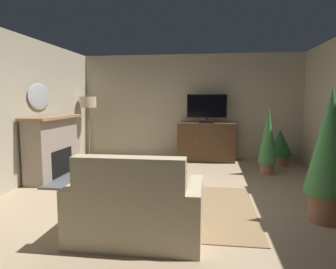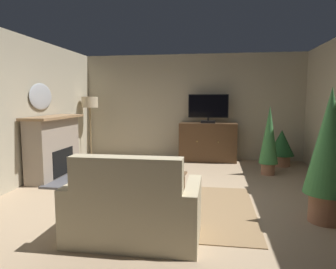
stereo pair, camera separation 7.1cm
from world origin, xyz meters
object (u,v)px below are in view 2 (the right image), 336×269
tv_remote (153,171)px  potted_plant_leafy_by_curtain (269,138)px  fireplace (55,148)px  tv_cabinet (208,143)px  sofa_floral (133,211)px  potted_plant_on_hearth_side (329,149)px  folded_newspaper (148,173)px  television (208,108)px  wall_mirror_oval (41,97)px  cat (102,181)px  coffee_table (150,176)px  floor_lamp (90,106)px  potted_plant_small_fern_corner (281,146)px

tv_remote → potted_plant_leafy_by_curtain: 2.75m
tv_remote → fireplace: bearing=-143.7°
tv_cabinet → sofa_floral: 4.60m
potted_plant_on_hearth_side → folded_newspaper: bearing=165.7°
tv_cabinet → television: bearing=-90.0°
tv_remote → folded_newspaper: tv_remote is taller
fireplace → potted_plant_leafy_by_curtain: potted_plant_leafy_by_curtain is taller
wall_mirror_oval → cat: (1.40, -0.45, -1.53)m
tv_remote → potted_plant_leafy_by_curtain: potted_plant_leafy_by_curtain is taller
fireplace → wall_mirror_oval: wall_mirror_oval is taller
coffee_table → floor_lamp: bearing=127.4°
tv_cabinet → potted_plant_on_hearth_side: (1.58, -3.69, 0.48)m
wall_mirror_oval → coffee_table: size_ratio=0.69×
tv_cabinet → potted_plant_on_hearth_side: potted_plant_on_hearth_side is taller
coffee_table → potted_plant_leafy_by_curtain: potted_plant_leafy_by_curtain is taller
television → floor_lamp: size_ratio=0.60×
coffee_table → cat: (-1.00, 0.55, -0.27)m
sofa_floral → potted_plant_small_fern_corner: sofa_floral is taller
coffee_table → cat: bearing=151.4°
fireplace → wall_mirror_oval: size_ratio=2.08×
floor_lamp → television: bearing=3.8°
wall_mirror_oval → potted_plant_small_fern_corner: 5.40m
television → potted_plant_on_hearth_side: (1.58, -3.64, -0.41)m
wall_mirror_oval → floor_lamp: bearing=82.6°
potted_plant_leafy_by_curtain → tv_cabinet: bearing=136.5°
folded_newspaper → sofa_floral: bearing=-92.7°
coffee_table → tv_cabinet: bearing=74.6°
wall_mirror_oval → television: bearing=32.1°
television → sofa_floral: (-0.72, -4.49, -1.02)m
fireplace → folded_newspaper: (2.13, -0.98, -0.18)m
wall_mirror_oval → tv_cabinet: size_ratio=0.56×
tv_remote → coffee_table: bearing=-48.6°
sofa_floral → floor_lamp: floor_lamp is taller
tv_cabinet → television: (-0.00, -0.05, 0.89)m
potted_plant_leafy_by_curtain → cat: potted_plant_leafy_by_curtain is taller
sofa_floral → fireplace: bearing=132.9°
fireplace → floor_lamp: bearing=90.3°
television → tv_cabinet: bearing=90.0°
television → potted_plant_small_fern_corner: (1.73, -0.25, -0.87)m
fireplace → coffee_table: (2.15, -0.99, -0.23)m
potted_plant_small_fern_corner → floor_lamp: bearing=179.4°
tv_cabinet → potted_plant_small_fern_corner: bearing=-10.1°
tv_cabinet → potted_plant_on_hearth_side: bearing=-66.8°
tv_remote → tv_cabinet: bearing=132.9°
potted_plant_small_fern_corner → tv_remote: bearing=-133.6°
fireplace → folded_newspaper: size_ratio=5.53×
wall_mirror_oval → coffee_table: (2.40, -0.99, -1.26)m
tv_cabinet → floor_lamp: bearing=-175.2°
coffee_table → potted_plant_leafy_by_curtain: (2.13, 1.87, 0.41)m
floor_lamp → potted_plant_leafy_by_curtain: bearing=-12.7°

